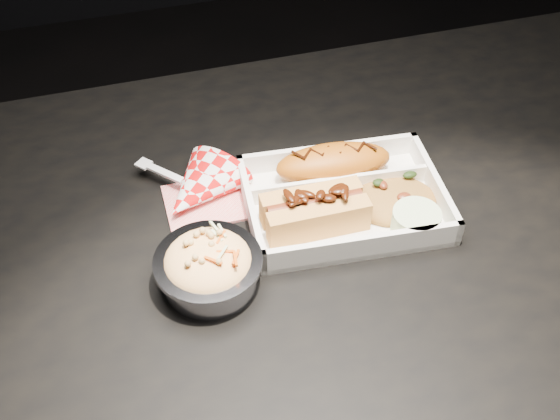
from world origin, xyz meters
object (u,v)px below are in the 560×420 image
at_px(foil_coleslaw_cup, 208,266).
at_px(napkin_fork, 198,190).
at_px(dining_table, 329,277).
at_px(hotdog, 315,209).
at_px(food_tray, 343,203).
at_px(fried_pastry, 333,163).

relative_size(foil_coleslaw_cup, napkin_fork, 0.81).
height_order(dining_table, foil_coleslaw_cup, foil_coleslaw_cup).
xyz_separation_m(foil_coleslaw_cup, napkin_fork, (0.02, 0.14, -0.01)).
xyz_separation_m(dining_table, hotdog, (-0.02, 0.01, 0.12)).
distance_m(food_tray, napkin_fork, 0.19).
distance_m(dining_table, fried_pastry, 0.15).
bearing_deg(napkin_fork, fried_pastry, 43.64).
distance_m(foil_coleslaw_cup, napkin_fork, 0.14).
distance_m(fried_pastry, napkin_fork, 0.18).
height_order(food_tray, napkin_fork, napkin_fork).
relative_size(fried_pastry, foil_coleslaw_cup, 1.24).
bearing_deg(hotdog, food_tray, 26.49).
xyz_separation_m(food_tray, napkin_fork, (-0.18, 0.07, 0.01)).
distance_m(hotdog, napkin_fork, 0.16).
bearing_deg(food_tray, foil_coleslaw_cup, -154.19).
relative_size(dining_table, fried_pastry, 7.72).
height_order(hotdog, napkin_fork, napkin_fork).
relative_size(fried_pastry, napkin_fork, 1.01).
bearing_deg(fried_pastry, napkin_fork, 175.45).
bearing_deg(foil_coleslaw_cup, fried_pastry, 33.03).
bearing_deg(fried_pastry, foil_coleslaw_cup, -146.97).
relative_size(food_tray, foil_coleslaw_cup, 2.12).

